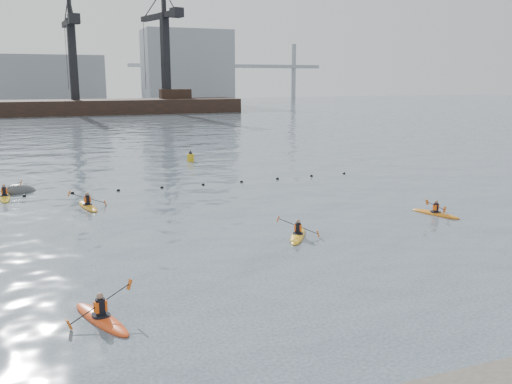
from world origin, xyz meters
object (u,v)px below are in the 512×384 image
(kayaker_5, at_px, (5,197))
(mooring_buoy, at_px, (21,192))
(kayaker_0, at_px, (101,317))
(nav_buoy, at_px, (191,157))
(kayaker_1, at_px, (298,235))
(kayaker_3, at_px, (88,206))
(kayaker_4, at_px, (436,213))

(kayaker_5, bearing_deg, mooring_buoy, 57.64)
(mooring_buoy, bearing_deg, kayaker_0, -82.09)
(kayaker_5, xyz_separation_m, nav_buoy, (15.25, 11.36, 0.26))
(kayaker_1, height_order, kayaker_5, kayaker_5)
(kayaker_0, height_order, nav_buoy, kayaker_0)
(mooring_buoy, bearing_deg, kayaker_3, -57.71)
(kayaker_0, height_order, kayaker_1, kayaker_0)
(kayaker_4, bearing_deg, mooring_buoy, -53.91)
(kayaker_0, relative_size, kayaker_5, 1.00)
(kayaker_4, distance_m, mooring_buoy, 27.00)
(kayaker_3, relative_size, mooring_buoy, 1.46)
(kayaker_4, relative_size, mooring_buoy, 1.33)
(kayaker_5, bearing_deg, kayaker_0, -83.54)
(kayaker_3, xyz_separation_m, nav_buoy, (10.42, 15.89, 0.26))
(kayaker_4, xyz_separation_m, nav_buoy, (-7.92, 24.93, 0.27))
(kayaker_1, distance_m, kayaker_3, 13.68)
(kayaker_0, xyz_separation_m, kayaker_4, (19.12, 7.39, -0.01))
(kayaker_4, height_order, mooring_buoy, kayaker_4)
(kayaker_0, distance_m, nav_buoy, 34.21)
(kayaker_0, height_order, kayaker_3, kayaker_3)
(kayaker_3, height_order, mooring_buoy, kayaker_3)
(kayaker_0, bearing_deg, mooring_buoy, 76.19)
(kayaker_1, bearing_deg, kayaker_5, 165.72)
(kayaker_5, distance_m, mooring_buoy, 1.92)
(kayaker_1, xyz_separation_m, kayaker_4, (9.20, 1.15, -0.00))
(kayaker_0, distance_m, mooring_buoy, 22.87)
(kayaker_1, height_order, kayaker_4, kayaker_4)
(kayaker_3, distance_m, kayaker_4, 20.44)
(kayaker_0, xyz_separation_m, nav_buoy, (11.20, 32.32, 0.26))
(kayaker_0, bearing_deg, kayaker_3, 65.55)
(mooring_buoy, xyz_separation_m, nav_buoy, (14.35, 9.66, 0.36))
(kayaker_1, height_order, mooring_buoy, kayaker_1)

